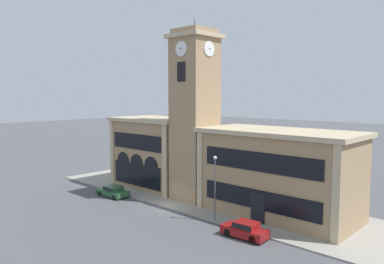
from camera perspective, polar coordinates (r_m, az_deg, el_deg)
ground_plane at (r=42.41m, az=-4.10°, el=-11.50°), size 300.00×300.00×0.00m
sidewalk_kerb at (r=46.45m, az=1.36°, el=-9.88°), size 44.55×11.86×0.15m
clock_tower at (r=44.00m, az=0.40°, el=2.47°), size 5.05×5.05×21.25m
town_hall_left_wing at (r=51.40m, az=-5.29°, el=-3.06°), size 12.23×7.95×9.47m
town_hall_right_wing at (r=39.68m, az=12.95°, el=-6.10°), size 16.50×7.95×8.97m
parked_car_near at (r=47.83m, az=-11.95°, el=-8.78°), size 4.42×2.12×1.33m
parked_car_mid at (r=34.15m, az=8.09°, el=-14.47°), size 4.21×1.94×1.47m
street_lamp at (r=37.03m, az=3.52°, el=-7.14°), size 0.36×0.36×6.42m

